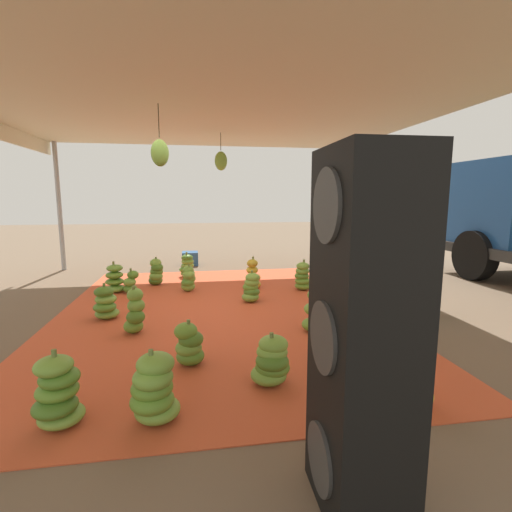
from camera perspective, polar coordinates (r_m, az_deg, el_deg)
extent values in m
plane|color=brown|center=(6.47, 21.73, -6.55)|extent=(40.00, 40.00, 0.00)
cube|color=#D1512D|center=(5.58, -6.05, -8.31)|extent=(6.14, 4.47, 0.01)
cylinder|color=#9EA0A5|center=(9.61, -27.79, 6.61)|extent=(0.10, 0.10, 2.89)
cylinder|color=#9EA0A5|center=(9.81, 12.24, 7.44)|extent=(0.10, 0.10, 2.89)
cube|color=beige|center=(5.49, -6.58, 22.19)|extent=(8.00, 7.00, 0.06)
cylinder|color=#4C422D|center=(5.47, -14.62, 19.34)|extent=(0.01, 0.01, 0.44)
ellipsoid|color=#75A83D|center=(5.41, -14.44, 14.97)|extent=(0.24, 0.24, 0.36)
cylinder|color=#4C422D|center=(7.54, -5.41, 16.99)|extent=(0.01, 0.01, 0.33)
ellipsoid|color=#75A83D|center=(7.50, -5.37, 14.22)|extent=(0.24, 0.24, 0.36)
ellipsoid|color=#6B9E38|center=(5.57, -21.73, -8.10)|extent=(0.34, 0.34, 0.14)
ellipsoid|color=#518428|center=(5.50, -22.05, -7.22)|extent=(0.42, 0.42, 0.14)
ellipsoid|color=#75A83D|center=(5.50, -21.91, -6.10)|extent=(0.30, 0.30, 0.14)
ellipsoid|color=#477523|center=(5.47, -22.14, -5.07)|extent=(0.35, 0.35, 0.14)
cylinder|color=olive|center=(5.46, -22.13, -4.44)|extent=(0.04, 0.04, 0.12)
ellipsoid|color=gold|center=(3.41, 23.19, -18.83)|extent=(0.28, 0.28, 0.18)
ellipsoid|color=gold|center=(3.33, 23.12, -16.82)|extent=(0.30, 0.30, 0.18)
ellipsoid|color=gold|center=(3.31, 23.70, -14.24)|extent=(0.22, 0.22, 0.18)
cylinder|color=olive|center=(3.27, 23.59, -13.40)|extent=(0.04, 0.04, 0.12)
ellipsoid|color=#75A83D|center=(6.76, -10.30, -4.55)|extent=(0.26, 0.26, 0.17)
ellipsoid|color=#518428|center=(6.73, -10.35, -4.01)|extent=(0.26, 0.26, 0.17)
ellipsoid|color=#6B9E38|center=(6.73, -10.13, -3.39)|extent=(0.28, 0.28, 0.17)
ellipsoid|color=#75A83D|center=(6.68, -10.21, -2.87)|extent=(0.30, 0.30, 0.17)
ellipsoid|color=#6B9E38|center=(6.71, -10.30, -2.21)|extent=(0.28, 0.28, 0.17)
cylinder|color=olive|center=(6.68, -10.17, -1.73)|extent=(0.04, 0.04, 0.12)
ellipsoid|color=#60932D|center=(4.77, 9.01, -10.27)|extent=(0.47, 0.47, 0.17)
ellipsoid|color=#6B9E38|center=(4.76, 9.14, -7.98)|extent=(0.42, 0.42, 0.17)
ellipsoid|color=#60932D|center=(4.69, 9.50, -5.90)|extent=(0.37, 0.37, 0.17)
cylinder|color=olive|center=(4.67, 9.40, -5.20)|extent=(0.04, 0.04, 0.12)
ellipsoid|color=#60932D|center=(4.88, -18.17, -10.10)|extent=(0.26, 0.26, 0.17)
ellipsoid|color=#477523|center=(4.79, -17.87, -8.83)|extent=(0.31, 0.31, 0.17)
ellipsoid|color=#6B9E38|center=(4.80, -17.80, -7.21)|extent=(0.22, 0.22, 0.17)
ellipsoid|color=#6B9E38|center=(4.78, -17.96, -5.67)|extent=(0.27, 0.27, 0.17)
cylinder|color=olive|center=(4.74, -18.16, -5.06)|extent=(0.04, 0.04, 0.12)
ellipsoid|color=#518428|center=(6.88, -18.62, -4.76)|extent=(0.26, 0.26, 0.15)
ellipsoid|color=#6B9E38|center=(6.84, -18.70, -3.80)|extent=(0.29, 0.29, 0.15)
ellipsoid|color=#518428|center=(6.83, -18.25, -2.74)|extent=(0.24, 0.24, 0.15)
cylinder|color=olive|center=(6.80, -18.55, -2.29)|extent=(0.04, 0.04, 0.12)
ellipsoid|color=#477523|center=(7.38, -15.06, -3.60)|extent=(0.37, 0.37, 0.17)
ellipsoid|color=#6B9E38|center=(7.33, -14.99, -3.02)|extent=(0.32, 0.32, 0.17)
ellipsoid|color=#518428|center=(7.34, -14.91, -2.34)|extent=(0.30, 0.30, 0.17)
ellipsoid|color=#477523|center=(7.30, -14.84, -1.73)|extent=(0.32, 0.32, 0.17)
ellipsoid|color=#75A83D|center=(7.32, -15.05, -1.04)|extent=(0.26, 0.26, 0.17)
cylinder|color=olive|center=(7.29, -15.01, -0.60)|extent=(0.04, 0.04, 0.12)
ellipsoid|color=#6B9E38|center=(3.49, 1.93, -17.61)|extent=(0.46, 0.46, 0.16)
ellipsoid|color=#518428|center=(3.46, 2.53, -16.56)|extent=(0.42, 0.42, 0.16)
ellipsoid|color=#477523|center=(3.41, 2.49, -15.73)|extent=(0.41, 0.41, 0.16)
ellipsoid|color=#75A83D|center=(3.43, 2.46, -14.37)|extent=(0.39, 0.39, 0.16)
ellipsoid|color=#75A83D|center=(3.41, 2.66, -13.31)|extent=(0.35, 0.35, 0.16)
cylinder|color=olive|center=(3.36, 2.38, -12.57)|extent=(0.04, 0.04, 0.12)
ellipsoid|color=#518428|center=(3.89, -9.97, -14.77)|extent=(0.35, 0.35, 0.17)
ellipsoid|color=#6B9E38|center=(3.86, -10.23, -13.60)|extent=(0.36, 0.36, 0.17)
ellipsoid|color=#477523|center=(3.82, -9.89, -12.39)|extent=(0.31, 0.31, 0.17)
ellipsoid|color=#60932D|center=(3.79, -10.65, -11.19)|extent=(0.32, 0.32, 0.17)
cylinder|color=olive|center=(3.75, -10.24, -10.41)|extent=(0.04, 0.04, 0.12)
ellipsoid|color=gold|center=(6.86, -0.26, -4.33)|extent=(0.28, 0.28, 0.15)
ellipsoid|color=gold|center=(6.80, -0.26, -3.31)|extent=(0.28, 0.28, 0.15)
ellipsoid|color=gold|center=(6.82, -0.59, -2.14)|extent=(0.25, 0.25, 0.15)
ellipsoid|color=gold|center=(6.75, -0.57, -1.12)|extent=(0.23, 0.23, 0.15)
cylinder|color=olive|center=(6.76, -0.45, -0.59)|extent=(0.04, 0.04, 0.12)
ellipsoid|color=#6B9E38|center=(8.02, -10.36, -2.59)|extent=(0.42, 0.42, 0.14)
ellipsoid|color=#518428|center=(8.00, -10.63, -2.02)|extent=(0.34, 0.34, 0.14)
ellipsoid|color=#75A83D|center=(8.02, -10.38, -1.40)|extent=(0.36, 0.36, 0.14)
ellipsoid|color=#6B9E38|center=(7.98, -10.39, -0.84)|extent=(0.36, 0.36, 0.14)
ellipsoid|color=#477523|center=(7.98, -10.45, -0.25)|extent=(0.33, 0.33, 0.14)
cylinder|color=olive|center=(7.95, -10.54, 0.16)|extent=(0.04, 0.04, 0.12)
ellipsoid|color=#6B9E38|center=(5.98, -0.86, -6.25)|extent=(0.38, 0.38, 0.16)
ellipsoid|color=#477523|center=(5.98, -0.67, -5.49)|extent=(0.36, 0.36, 0.16)
ellipsoid|color=#60932D|center=(5.98, -0.85, -4.74)|extent=(0.35, 0.35, 0.16)
ellipsoid|color=#75A83D|center=(5.95, -0.64, -4.06)|extent=(0.32, 0.32, 0.16)
ellipsoid|color=#75A83D|center=(5.94, -0.55, -3.34)|extent=(0.26, 0.26, 0.16)
cylinder|color=olive|center=(5.91, -0.61, -2.79)|extent=(0.04, 0.04, 0.12)
ellipsoid|color=#60932D|center=(6.81, 7.13, -4.53)|extent=(0.39, 0.39, 0.14)
ellipsoid|color=#60932D|center=(6.78, 7.11, -3.79)|extent=(0.33, 0.33, 0.14)
ellipsoid|color=#518428|center=(6.77, 7.00, -3.03)|extent=(0.35, 0.35, 0.14)
ellipsoid|color=#6B9E38|center=(6.75, 7.10, -2.29)|extent=(0.27, 0.27, 0.14)
ellipsoid|color=#75A83D|center=(6.72, 7.16, -1.55)|extent=(0.33, 0.33, 0.14)
cylinder|color=olive|center=(6.72, 7.32, -1.03)|extent=(0.04, 0.04, 0.12)
ellipsoid|color=#75A83D|center=(3.08, -14.77, -21.66)|extent=(0.44, 0.44, 0.17)
ellipsoid|color=#60932D|center=(3.02, -15.54, -20.44)|extent=(0.38, 0.38, 0.17)
ellipsoid|color=#60932D|center=(2.99, -15.55, -18.77)|extent=(0.35, 0.35, 0.17)
ellipsoid|color=#75A83D|center=(2.93, -15.44, -17.42)|extent=(0.36, 0.36, 0.17)
ellipsoid|color=#75A83D|center=(2.92, -15.08, -15.60)|extent=(0.34, 0.34, 0.17)
cylinder|color=olive|center=(2.88, -15.69, -14.66)|extent=(0.04, 0.04, 0.12)
ellipsoid|color=#75A83D|center=(3.28, -27.50, -20.73)|extent=(0.41, 0.41, 0.14)
ellipsoid|color=#477523|center=(3.21, -28.28, -19.49)|extent=(0.40, 0.40, 0.14)
ellipsoid|color=#60932D|center=(3.19, -28.02, -17.62)|extent=(0.40, 0.40, 0.14)
ellipsoid|color=#518428|center=(3.14, -27.76, -16.07)|extent=(0.29, 0.29, 0.14)
ellipsoid|color=#75A83D|center=(3.10, -28.47, -14.50)|extent=(0.29, 0.29, 0.14)
cylinder|color=olive|center=(3.07, -28.37, -13.48)|extent=(0.04, 0.04, 0.12)
ellipsoid|color=#6B9E38|center=(7.04, -20.64, -4.66)|extent=(0.44, 0.44, 0.12)
ellipsoid|color=#60932D|center=(7.05, -20.74, -3.65)|extent=(0.44, 0.44, 0.12)
ellipsoid|color=#60932D|center=(7.00, -20.77, -2.73)|extent=(0.30, 0.30, 0.12)
ellipsoid|color=#6B9E38|center=(7.00, -20.74, -1.74)|extent=(0.34, 0.34, 0.12)
cylinder|color=olive|center=(6.99, -20.90, -1.27)|extent=(0.04, 0.04, 0.12)
cube|color=#232D38|center=(10.24, 31.98, 8.87)|extent=(0.03, 1.97, 0.75)
cylinder|color=black|center=(8.75, 30.33, 0.09)|extent=(1.00, 0.28, 1.00)
cylinder|color=#337A4C|center=(5.74, 23.44, -4.54)|extent=(0.15, 0.15, 0.78)
cylinder|color=#337A4C|center=(5.59, 24.41, -4.93)|extent=(0.15, 0.15, 0.78)
cylinder|color=orange|center=(5.55, 24.36, 2.14)|extent=(0.36, 0.36, 0.59)
cylinder|color=orange|center=(5.75, 23.08, 2.74)|extent=(0.11, 0.11, 0.52)
cylinder|color=orange|center=(5.36, 25.76, 2.18)|extent=(0.11, 0.11, 0.52)
sphere|color=tan|center=(5.53, 24.63, 6.46)|extent=(0.21, 0.21, 0.21)
cube|color=black|center=(2.31, 15.36, -27.05)|extent=(0.58, 0.43, 0.59)
cylinder|color=#383838|center=(2.25, 9.60, -28.11)|extent=(0.36, 0.03, 0.36)
cube|color=black|center=(2.00, 16.14, -11.46)|extent=(0.58, 0.43, 0.73)
cylinder|color=#383838|center=(1.92, 10.11, -12.11)|extent=(0.36, 0.03, 0.36)
cube|color=black|center=(1.88, 16.98, 7.34)|extent=(0.58, 0.43, 0.56)
cylinder|color=#383838|center=(1.80, 10.67, 7.52)|extent=(0.36, 0.03, 0.36)
cube|color=#335B8E|center=(9.41, -10.00, -0.37)|extent=(0.43, 0.39, 0.33)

